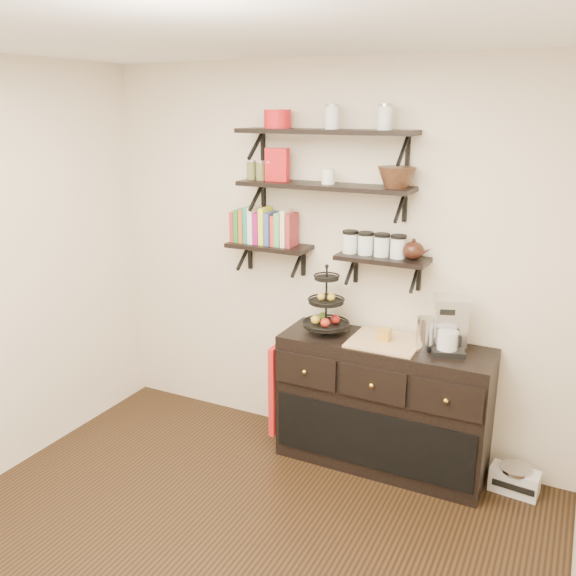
{
  "coord_description": "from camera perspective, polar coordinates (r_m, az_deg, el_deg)",
  "views": [
    {
      "loc": [
        1.59,
        -2.11,
        2.38
      ],
      "look_at": [
        -0.03,
        1.15,
        1.3
      ],
      "focal_mm": 38.0,
      "sensor_mm": 36.0,
      "label": 1
    }
  ],
  "objects": [
    {
      "name": "shelf_low_left",
      "position": [
        4.35,
        -1.74,
        3.86
      ],
      "size": [
        0.6,
        0.25,
        0.23
      ],
      "color": "black",
      "rests_on": "back_wall"
    },
    {
      "name": "thermal_carafe",
      "position": [
        3.95,
        12.7,
        -4.24
      ],
      "size": [
        0.11,
        0.11,
        0.22
      ],
      "primitive_type": "cylinder",
      "color": "silver",
      "rests_on": "sideboard"
    },
    {
      "name": "glass_canisters",
      "position": [
        4.03,
        8.01,
        3.95
      ],
      "size": [
        0.43,
        0.1,
        0.13
      ],
      "color": "silver",
      "rests_on": "shelf_low_right"
    },
    {
      "name": "fruit_stand",
      "position": [
        4.15,
        3.63,
        -2.11
      ],
      "size": [
        0.31,
        0.31,
        0.46
      ],
      "rotation": [
        0.0,
        0.0,
        -0.06
      ],
      "color": "black",
      "rests_on": "sideboard"
    },
    {
      "name": "ramekins",
      "position": [
        4.06,
        3.79,
        10.36
      ],
      "size": [
        0.09,
        0.09,
        0.1
      ],
      "primitive_type": "cylinder",
      "color": "white",
      "rests_on": "shelf_mid"
    },
    {
      "name": "walnut_bowl",
      "position": [
        3.91,
        10.13,
        10.15
      ],
      "size": [
        0.24,
        0.24,
        0.13
      ],
      "primitive_type": null,
      "color": "black",
      "rests_on": "shelf_mid"
    },
    {
      "name": "shelf_top",
      "position": [
        4.06,
        3.47,
        14.37
      ],
      "size": [
        1.2,
        0.27,
        0.23
      ],
      "color": "black",
      "rests_on": "back_wall"
    },
    {
      "name": "coffee_maker",
      "position": [
        3.94,
        14.93,
        -3.43
      ],
      "size": [
        0.25,
        0.25,
        0.37
      ],
      "rotation": [
        0.0,
        0.0,
        0.32
      ],
      "color": "black",
      "rests_on": "sideboard"
    },
    {
      "name": "sideboard",
      "position": [
        4.25,
        8.82,
        -10.69
      ],
      "size": [
        1.4,
        0.5,
        0.92
      ],
      "color": "black",
      "rests_on": "floor"
    },
    {
      "name": "shelf_low_right",
      "position": [
        4.04,
        8.85,
        2.65
      ],
      "size": [
        0.6,
        0.25,
        0.23
      ],
      "color": "black",
      "rests_on": "back_wall"
    },
    {
      "name": "cookbooks",
      "position": [
        4.35,
        -2.39,
        5.68
      ],
      "size": [
        0.43,
        0.15,
        0.26
      ],
      "color": "#A52926",
      "rests_on": "shelf_low_left"
    },
    {
      "name": "teapot",
      "position": [
        3.96,
        11.65,
        3.6
      ],
      "size": [
        0.2,
        0.16,
        0.14
      ],
      "primitive_type": null,
      "rotation": [
        0.0,
        0.0,
        0.13
      ],
      "color": "black",
      "rests_on": "shelf_low_right"
    },
    {
      "name": "shelf_mid",
      "position": [
        4.09,
        3.39,
        9.46
      ],
      "size": [
        1.2,
        0.27,
        0.23
      ],
      "color": "black",
      "rests_on": "back_wall"
    },
    {
      "name": "back_wall",
      "position": [
        4.3,
        3.96,
        2.6
      ],
      "size": [
        3.5,
        0.02,
        2.7
      ],
      "primitive_type": "cube",
      "color": "beige",
      "rests_on": "ground"
    },
    {
      "name": "apron",
      "position": [
        4.4,
        -0.76,
        -9.18
      ],
      "size": [
        0.04,
        0.28,
        0.66
      ],
      "primitive_type": "cube",
      "color": "#B31314",
      "rests_on": "sideboard"
    },
    {
      "name": "candle",
      "position": [
        4.05,
        8.99,
        -4.31
      ],
      "size": [
        0.08,
        0.08,
        0.08
      ],
      "primitive_type": "cube",
      "color": "#B48329",
      "rests_on": "sideboard"
    },
    {
      "name": "red_pot",
      "position": [
        4.2,
        -1.0,
        15.54
      ],
      "size": [
        0.18,
        0.18,
        0.12
      ],
      "primitive_type": "cylinder",
      "color": "red",
      "rests_on": "shelf_top"
    },
    {
      "name": "radio",
      "position": [
        4.35,
        20.44,
        -16.47
      ],
      "size": [
        0.31,
        0.22,
        0.18
      ],
      "rotation": [
        0.0,
        0.0,
        -0.1
      ],
      "color": "silver",
      "rests_on": "floor"
    },
    {
      "name": "recipe_box",
      "position": [
        4.22,
        -1.02,
        11.46
      ],
      "size": [
        0.16,
        0.07,
        0.22
      ],
      "primitive_type": "cube",
      "rotation": [
        0.0,
        0.0,
        0.05
      ],
      "color": "red",
      "rests_on": "shelf_mid"
    },
    {
      "name": "ceiling",
      "position": [
        2.66,
        -11.36,
        23.11
      ],
      "size": [
        3.5,
        3.5,
        0.02
      ],
      "primitive_type": "cube",
      "color": "white",
      "rests_on": "back_wall"
    }
  ]
}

